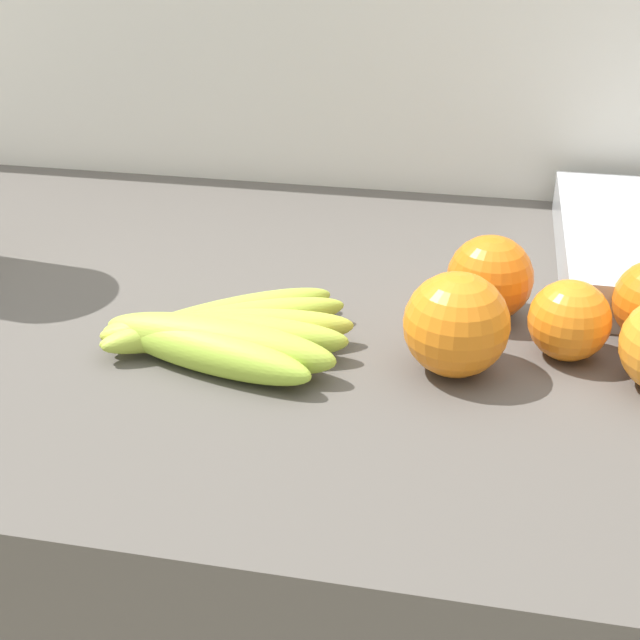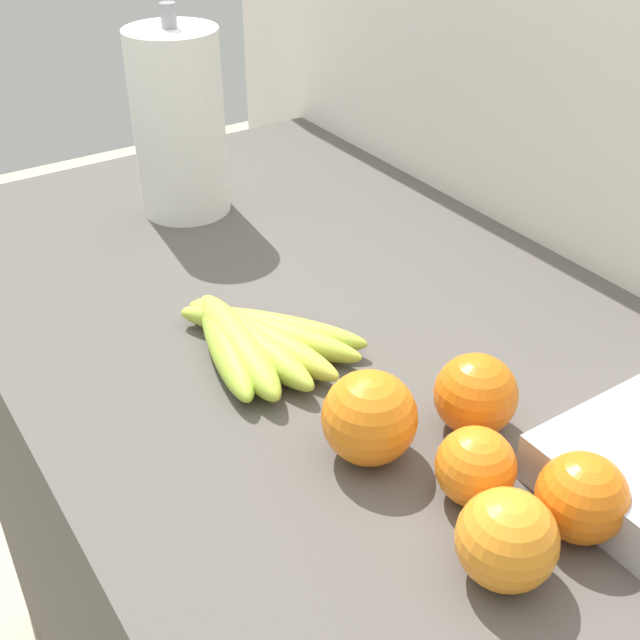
# 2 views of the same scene
# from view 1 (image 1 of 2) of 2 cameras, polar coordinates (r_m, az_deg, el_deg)

# --- Properties ---
(wall_back) EXTENTS (1.85, 0.06, 1.30)m
(wall_back) POSITION_cam_1_polar(r_m,az_deg,el_deg) (1.22, 7.09, -2.57)
(wall_back) COLOR silver
(wall_back) RESTS_ON ground
(banana_bunch) EXTENTS (0.21, 0.18, 0.04)m
(banana_bunch) POSITION_cam_1_polar(r_m,az_deg,el_deg) (0.72, -6.42, -0.94)
(banana_bunch) COLOR #A9CD3F
(banana_bunch) RESTS_ON counter
(orange_center) EXTENTS (0.08, 0.08, 0.08)m
(orange_center) POSITION_cam_1_polar(r_m,az_deg,el_deg) (0.69, 8.83, -0.29)
(orange_center) COLOR orange
(orange_center) RESTS_ON counter
(orange_far_right) EXTENTS (0.08, 0.08, 0.08)m
(orange_far_right) POSITION_cam_1_polar(r_m,az_deg,el_deg) (0.78, 10.97, 2.70)
(orange_far_right) COLOR orange
(orange_far_right) RESTS_ON counter
(orange_right) EXTENTS (0.07, 0.07, 0.07)m
(orange_right) POSITION_cam_1_polar(r_m,az_deg,el_deg) (0.73, 15.86, -0.02)
(orange_right) COLOR orange
(orange_right) RESTS_ON counter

